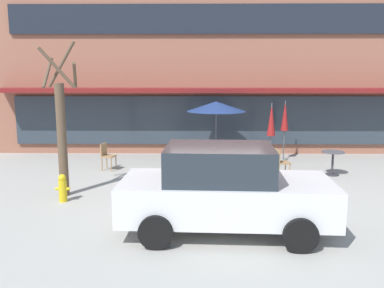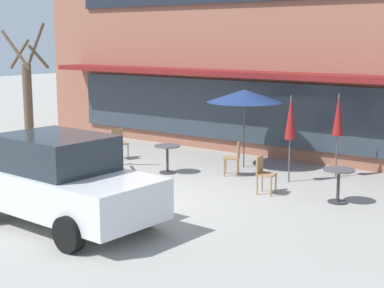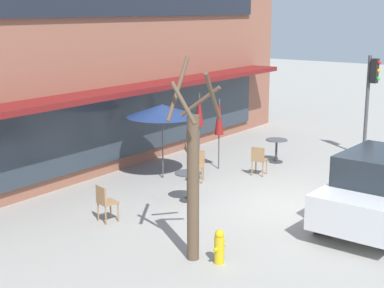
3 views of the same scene
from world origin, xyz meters
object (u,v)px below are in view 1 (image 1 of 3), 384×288
object	(u,v)px
cafe_table_streetside	(333,159)
patio_umbrella_corner_open	(285,116)
street_tree	(62,130)
patio_umbrella_green_folded	(271,120)
cafe_table_near_wall	(178,159)
cafe_chair_2	(107,154)
fire_hydrant	(63,188)
parked_sedan	(224,189)
cafe_chair_0	(280,161)
cafe_chair_1	(227,153)
patio_umbrella_cream_folded	(216,106)

from	to	relation	value
cafe_table_streetside	patio_umbrella_corner_open	world-z (taller)	patio_umbrella_corner_open
street_tree	patio_umbrella_green_folded	bearing A→B (deg)	29.07
cafe_table_near_wall	cafe_chair_2	size ratio (longest dim) A/B	0.85
cafe_table_near_wall	fire_hydrant	size ratio (longest dim) A/B	1.08
street_tree	fire_hydrant	bearing A→B (deg)	-77.08
cafe_table_near_wall	parked_sedan	distance (m)	4.83
cafe_chair_0	street_tree	bearing A→B (deg)	-162.24
patio_umbrella_corner_open	cafe_chair_0	xyz separation A→B (m)	(-0.66, -2.64, -1.10)
patio_umbrella_green_folded	patio_umbrella_corner_open	distance (m)	1.45
cafe_chair_1	fire_hydrant	distance (m)	5.68
fire_hydrant	patio_umbrella_corner_open	bearing A→B (deg)	37.90
patio_umbrella_cream_folded	parked_sedan	bearing A→B (deg)	-91.15
cafe_table_near_wall	patio_umbrella_corner_open	bearing A→B (deg)	31.46
cafe_table_near_wall	parked_sedan	world-z (taller)	parked_sedan
cafe_chair_2	fire_hydrant	distance (m)	3.45
cafe_chair_1	parked_sedan	xyz separation A→B (m)	(-0.47, -5.52, 0.35)
patio_umbrella_corner_open	street_tree	bearing A→B (deg)	-145.67
patio_umbrella_green_folded	parked_sedan	size ratio (longest dim) A/B	0.51
cafe_chair_1	parked_sedan	distance (m)	5.56
cafe_table_streetside	patio_umbrella_green_folded	distance (m)	2.35
patio_umbrella_green_folded	fire_hydrant	bearing A→B (deg)	-146.55
cafe_table_near_wall	cafe_chair_2	bearing A→B (deg)	165.27
street_tree	parked_sedan	bearing A→B (deg)	-31.19
parked_sedan	cafe_table_near_wall	bearing A→B (deg)	103.64
patio_umbrella_green_folded	cafe_chair_1	world-z (taller)	patio_umbrella_green_folded
patio_umbrella_corner_open	cafe_chair_2	size ratio (longest dim) A/B	2.47
cafe_chair_1	fire_hydrant	bearing A→B (deg)	-140.29
cafe_chair_0	fire_hydrant	xyz separation A→B (m)	(-5.92, -2.48, -0.17)
cafe_chair_1	street_tree	bearing A→B (deg)	-145.53
patio_umbrella_green_folded	cafe_chair_2	bearing A→B (deg)	-175.35
cafe_chair_0	patio_umbrella_cream_folded	bearing A→B (deg)	131.12
patio_umbrella_green_folded	fire_hydrant	xyz separation A→B (m)	(-5.86, -3.87, -1.27)
patio_umbrella_cream_folded	cafe_chair_2	size ratio (longest dim) A/B	2.47
patio_umbrella_cream_folded	cafe_chair_1	xyz separation A→B (m)	(0.34, -1.01, -1.50)
cafe_table_near_wall	cafe_chair_0	world-z (taller)	cafe_chair_0
cafe_chair_0	cafe_chair_2	world-z (taller)	same
patio_umbrella_green_folded	parked_sedan	distance (m)	6.13
cafe_chair_2	parked_sedan	distance (m)	6.40
patio_umbrella_cream_folded	cafe_table_streetside	bearing A→B (deg)	-27.18
parked_sedan	cafe_chair_0	bearing A→B (deg)	65.24
cafe_table_streetside	cafe_chair_2	size ratio (longest dim) A/B	0.85
patio_umbrella_corner_open	cafe_chair_0	world-z (taller)	patio_umbrella_corner_open
parked_sedan	cafe_chair_2	bearing A→B (deg)	123.71
cafe_chair_2	street_tree	world-z (taller)	street_tree
patio_umbrella_cream_folded	cafe_chair_1	distance (m)	1.84
cafe_chair_0	parked_sedan	size ratio (longest dim) A/B	0.21
cafe_table_near_wall	patio_umbrella_corner_open	world-z (taller)	patio_umbrella_corner_open
patio_umbrella_cream_folded	parked_sedan	size ratio (longest dim) A/B	0.51
parked_sedan	patio_umbrella_green_folded	bearing A→B (deg)	71.25
cafe_chair_2	street_tree	bearing A→B (deg)	-99.46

